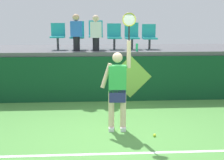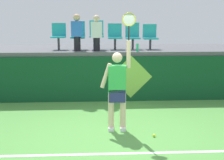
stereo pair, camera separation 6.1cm
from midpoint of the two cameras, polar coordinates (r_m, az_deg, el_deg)
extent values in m
plane|color=#519342|center=(6.31, 0.00, -10.89)|extent=(40.00, 40.00, 0.00)
cube|color=#0F4223|center=(8.80, -0.92, 0.26)|extent=(10.95, 0.20, 1.35)
cube|color=#56565B|center=(9.95, -1.19, 5.88)|extent=(10.95, 2.65, 0.12)
cube|color=white|center=(5.58, 0.43, -14.04)|extent=(9.85, 0.08, 0.01)
cube|color=white|center=(6.66, 0.09, -9.28)|extent=(0.13, 0.27, 0.08)
cube|color=white|center=(6.67, 2.36, -9.27)|extent=(0.13, 0.27, 0.08)
cylinder|color=beige|center=(6.53, 0.09, -6.00)|extent=(0.13, 0.13, 0.88)
cylinder|color=beige|center=(6.53, 2.39, -5.99)|extent=(0.13, 0.13, 0.88)
cube|color=navy|center=(6.43, 1.26, -2.94)|extent=(0.37, 0.24, 0.28)
cube|color=green|center=(6.35, 1.27, 0.26)|extent=(0.39, 0.24, 0.57)
sphere|color=beige|center=(6.27, 1.29, 4.35)|extent=(0.22, 0.22, 0.22)
cylinder|color=beige|center=(6.33, -0.90, 0.85)|extent=(0.26, 0.10, 0.55)
cylinder|color=beige|center=(6.27, 3.49, 4.98)|extent=(0.09, 0.09, 0.58)
cylinder|color=black|center=(6.24, 3.54, 8.99)|extent=(0.03, 0.03, 0.30)
torus|color=gold|center=(6.23, 3.58, 11.57)|extent=(0.28, 0.04, 0.28)
ellipsoid|color=silver|center=(6.23, 3.58, 11.57)|extent=(0.24, 0.03, 0.24)
sphere|color=#D1E533|center=(6.36, 8.42, -10.52)|extent=(0.07, 0.07, 0.07)
cylinder|color=#26B272|center=(8.84, 5.14, 6.26)|extent=(0.07, 0.07, 0.24)
cylinder|color=#38383D|center=(9.46, -10.08, 6.90)|extent=(0.07, 0.07, 0.38)
cube|color=teal|center=(9.44, -10.13, 8.19)|extent=(0.44, 0.42, 0.05)
cube|color=teal|center=(9.62, -10.03, 9.60)|extent=(0.44, 0.04, 0.40)
cylinder|color=#38383D|center=(9.40, -6.40, 6.93)|extent=(0.07, 0.07, 0.36)
cube|color=teal|center=(9.39, -6.43, 8.17)|extent=(0.44, 0.42, 0.05)
cube|color=teal|center=(9.57, -6.40, 9.81)|extent=(0.44, 0.04, 0.47)
cylinder|color=#38383D|center=(9.38, -2.80, 7.08)|extent=(0.07, 0.07, 0.39)
cube|color=teal|center=(9.37, -2.81, 8.43)|extent=(0.44, 0.42, 0.05)
cube|color=teal|center=(9.55, -2.83, 10.03)|extent=(0.44, 0.04, 0.46)
cylinder|color=#38383D|center=(9.41, 0.78, 6.95)|extent=(0.07, 0.07, 0.34)
cube|color=teal|center=(9.39, 0.79, 8.14)|extent=(0.44, 0.42, 0.05)
cube|color=teal|center=(9.57, 0.72, 9.62)|extent=(0.44, 0.04, 0.42)
cylinder|color=#38383D|center=(9.46, 4.22, 6.92)|extent=(0.07, 0.07, 0.33)
cube|color=teal|center=(9.44, 4.23, 8.08)|extent=(0.44, 0.42, 0.05)
cube|color=teal|center=(9.62, 4.12, 9.65)|extent=(0.44, 0.04, 0.45)
cylinder|color=#38383D|center=(9.54, 7.58, 6.86)|extent=(0.07, 0.07, 0.32)
cube|color=teal|center=(9.53, 7.61, 7.98)|extent=(0.44, 0.42, 0.05)
cube|color=teal|center=(9.71, 7.45, 9.43)|extent=(0.44, 0.04, 0.42)
cylinder|color=black|center=(9.07, -6.53, 6.98)|extent=(0.20, 0.20, 0.43)
cube|color=blue|center=(9.04, -6.60, 9.79)|extent=(0.34, 0.20, 0.46)
sphere|color=#DBAD84|center=(9.04, -6.65, 11.91)|extent=(0.21, 0.21, 0.21)
cylinder|color=black|center=(9.03, -2.79, 6.91)|extent=(0.20, 0.20, 0.40)
cube|color=white|center=(9.01, -2.82, 9.67)|extent=(0.34, 0.20, 0.47)
sphere|color=beige|center=(9.00, -2.84, 11.80)|extent=(0.20, 0.20, 0.20)
cube|color=#0F4223|center=(8.91, 3.81, -4.08)|extent=(0.90, 0.01, 0.00)
plane|color=#8CC64C|center=(8.74, 3.87, 0.60)|extent=(1.27, 0.00, 1.27)
camera|label=1|loc=(0.03, -89.75, 0.05)|focal=47.35mm
camera|label=2|loc=(0.03, 90.25, -0.05)|focal=47.35mm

